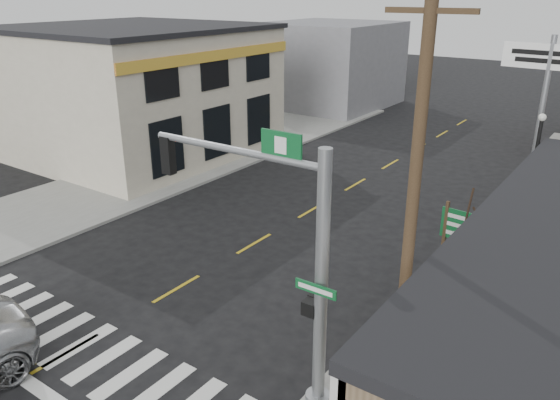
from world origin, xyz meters
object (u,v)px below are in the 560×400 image
Objects in this scene: traffic_signal_pole at (292,250)px; fire_hydrant at (427,333)px; guide_sign at (465,235)px; bare_tree at (494,210)px; lamp_post at (534,173)px; dance_center_sign at (546,86)px; utility_pole_near at (411,221)px.

traffic_signal_pole is 5.14m from fire_hydrant.
guide_sign is 0.59× the size of bare_tree.
bare_tree is at bearing 59.15° from traffic_signal_pole.
traffic_signal_pole is 11.30m from lamp_post.
fire_hydrant is 0.16× the size of bare_tree.
dance_center_sign is 12.79m from utility_pole_near.
lamp_post is (2.58, 10.97, -0.82)m from traffic_signal_pole.
bare_tree is 0.51× the size of utility_pole_near.
traffic_signal_pole is 13.78m from dance_center_sign.
traffic_signal_pole is at bearing -120.35° from bare_tree.
fire_hydrant is (0.32, -3.54, -1.36)m from guide_sign.
guide_sign is 3.13m from bare_tree.
lamp_post is (0.98, 3.97, 1.09)m from guide_sign.
guide_sign is 4.23m from lamp_post.
guide_sign is at bearing -117.99° from lamp_post.
dance_center_sign is (0.44, 6.52, 3.63)m from guide_sign.
fire_hydrant is 3.59m from bare_tree.
fire_hydrant is at bearing -85.25° from dance_center_sign.
lamp_post is at bearing 83.39° from utility_pole_near.
traffic_signal_pole is 8.38× the size of fire_hydrant.
lamp_post is 6.23m from bare_tree.
dance_center_sign reaches higher than lamp_post.
guide_sign is 0.55× the size of lamp_post.
fire_hydrant is (1.93, 3.47, -3.26)m from traffic_signal_pole.
dance_center_sign is at bearing 86.22° from utility_pole_near.
dance_center_sign is 1.57× the size of bare_tree.
lamp_post reaches higher than bare_tree.
lamp_post is at bearing 76.25° from traffic_signal_pole.
traffic_signal_pole is 0.85× the size of dance_center_sign.
utility_pole_near reaches higher than bare_tree.
traffic_signal_pole is at bearing -119.05° from fire_hydrant.
utility_pole_near is at bearing -83.92° from fire_hydrant.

